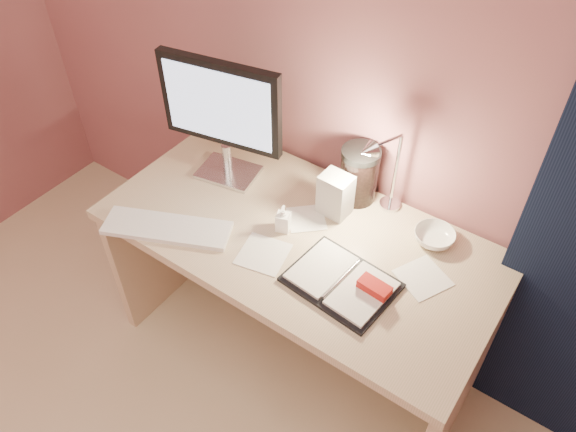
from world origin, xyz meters
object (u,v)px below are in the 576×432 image
Objects in this scene: dark_jar at (359,177)px; desk_lamp at (396,176)px; monitor at (222,111)px; keyboard at (167,228)px; lotion_bottle at (283,218)px; bowl at (434,237)px; planner at (344,282)px; product_box at (335,195)px; coffee_cup at (338,196)px; desk at (309,263)px.

dark_jar is 0.20m from desk_lamp.
keyboard is at bearing -97.86° from monitor.
lotion_bottle is 0.41m from desk_lamp.
lotion_bottle is 0.32m from dark_jar.
bowl is at bearing 25.10° from desk_lamp.
product_box is (-0.20, 0.27, 0.07)m from planner.
lotion_bottle is at bearing -118.51° from coffee_cup.
keyboard reaches higher than desk.
bowl is 0.86× the size of product_box.
lotion_bottle is at bearing -151.55° from bowl.
coffee_cup reaches higher than lotion_bottle.
coffee_cup is 0.77× the size of dark_jar.
desk_lamp is at bearing 40.57° from lotion_bottle.
product_box is at bearing 66.65° from desk.
coffee_cup is at bearing 74.33° from product_box.
product_box is (0.45, 0.06, -0.21)m from monitor.
product_box reaches higher than bowl.
desk_lamp is (-0.02, 0.34, 0.20)m from planner.
desk_lamp is at bearing 13.63° from keyboard.
coffee_cup is 0.11m from dark_jar.
product_box reaches higher than planner.
monitor is at bearing -145.06° from desk_lamp.
desk_lamp is at bearing 0.14° from monitor.
lotion_bottle is at bearing 168.37° from planner.
dark_jar reaches higher than bowl.
planner is (0.65, -0.21, -0.28)m from monitor.
dark_jar reaches higher than keyboard.
monitor is at bearing 161.16° from lotion_bottle.
lotion_bottle is at bearing 11.43° from keyboard.
coffee_cup is (-0.20, 0.28, 0.06)m from planner.
monitor is 0.74m from planner.
coffee_cup is at bearing -2.15° from monitor.
monitor reaches higher than lotion_bottle.
keyboard is 0.93m from bowl.
keyboard is at bearing -135.26° from coffee_cup.
desk_lamp is (0.28, 0.24, 0.16)m from lotion_bottle.
desk_lamp reaches higher than desk.
keyboard is at bearing -133.07° from product_box.
desk is 3.98× the size of planner.
dark_jar is 1.19× the size of product_box.
planner is 0.35m from product_box.
planner reaches higher than keyboard.
desk_lamp is at bearing 22.17° from product_box.
bowl reaches higher than keyboard.
monitor is 1.09× the size of keyboard.
bowl is (0.81, 0.13, -0.27)m from monitor.
monitor is 0.51m from coffee_cup.
bowl reaches higher than desk.
desk_lamp reaches higher than planner.
coffee_cup is 0.44× the size of desk_lamp.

